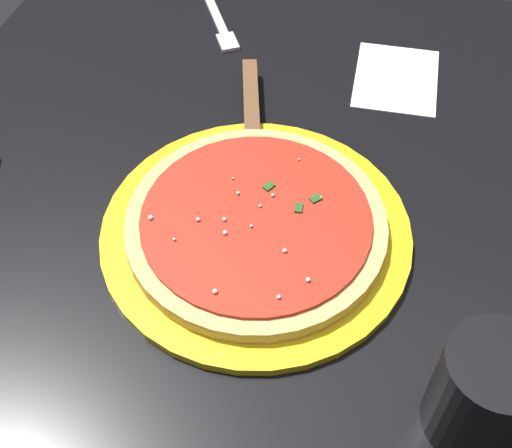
% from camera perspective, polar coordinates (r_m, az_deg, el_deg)
% --- Properties ---
extents(restaurant_table, '(1.06, 0.80, 0.75)m').
position_cam_1_polar(restaurant_table, '(0.86, -3.26, -6.58)').
color(restaurant_table, black).
rests_on(restaurant_table, ground_plane).
extents(serving_plate, '(0.32, 0.32, 0.01)m').
position_cam_1_polar(serving_plate, '(0.74, 0.00, -0.73)').
color(serving_plate, yellow).
rests_on(serving_plate, restaurant_table).
extents(pizza, '(0.27, 0.27, 0.02)m').
position_cam_1_polar(pizza, '(0.73, -0.00, -0.01)').
color(pizza, '#DBB26B').
rests_on(pizza, serving_plate).
extents(pizza_server, '(0.22, 0.11, 0.01)m').
position_cam_1_polar(pizza_server, '(0.84, -0.34, 8.24)').
color(pizza_server, silver).
rests_on(pizza_server, serving_plate).
extents(cup_tall_drink, '(0.09, 0.09, 0.11)m').
position_cam_1_polar(cup_tall_drink, '(0.62, 17.96, -12.82)').
color(cup_tall_drink, black).
rests_on(cup_tall_drink, restaurant_table).
extents(napkin_folded_right, '(0.14, 0.12, 0.00)m').
position_cam_1_polar(napkin_folded_right, '(0.94, 11.23, 11.43)').
color(napkin_folded_right, white).
rests_on(napkin_folded_right, restaurant_table).
extents(fork, '(0.16, 0.12, 0.00)m').
position_cam_1_polar(fork, '(1.03, -3.24, 16.43)').
color(fork, silver).
rests_on(fork, restaurant_table).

